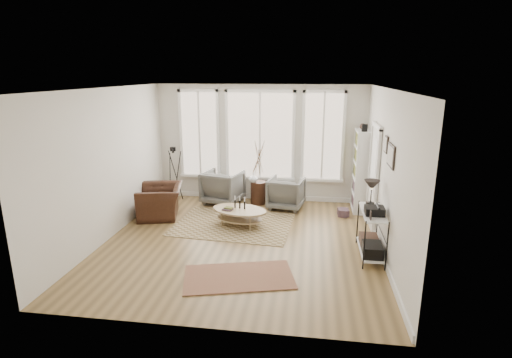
# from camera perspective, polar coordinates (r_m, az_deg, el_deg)

# --- Properties ---
(room) EXTENTS (5.50, 5.54, 2.90)m
(room) POSITION_cam_1_polar(r_m,az_deg,el_deg) (7.40, -2.00, 1.35)
(room) COLOR olive
(room) RESTS_ON ground
(bay_window) EXTENTS (4.14, 0.12, 2.24)m
(bay_window) POSITION_cam_1_polar(r_m,az_deg,el_deg) (9.98, 0.57, 5.98)
(bay_window) COLOR tan
(bay_window) RESTS_ON ground
(door) EXTENTS (0.09, 1.06, 2.22)m
(door) POSITION_cam_1_polar(r_m,az_deg,el_deg) (8.55, 16.46, 0.51)
(door) COLOR silver
(door) RESTS_ON ground
(bookcase) EXTENTS (0.31, 0.85, 2.06)m
(bookcase) POSITION_cam_1_polar(r_m,az_deg,el_deg) (9.61, 14.72, 1.16)
(bookcase) COLOR white
(bookcase) RESTS_ON ground
(low_shelf) EXTENTS (0.38, 1.08, 1.30)m
(low_shelf) POSITION_cam_1_polar(r_m,az_deg,el_deg) (7.35, 16.18, -6.86)
(low_shelf) COLOR white
(low_shelf) RESTS_ON ground
(wall_art) EXTENTS (0.04, 0.88, 0.44)m
(wall_art) POSITION_cam_1_polar(r_m,az_deg,el_deg) (7.03, 18.55, 3.60)
(wall_art) COLOR black
(wall_art) RESTS_ON ground
(rug_main) EXTENTS (2.58, 2.02, 0.01)m
(rug_main) POSITION_cam_1_polar(r_m,az_deg,el_deg) (8.66, -3.23, -6.47)
(rug_main) COLOR brown
(rug_main) RESTS_ON ground
(rug_runner) EXTENTS (1.92, 1.37, 0.01)m
(rug_runner) POSITION_cam_1_polar(r_m,az_deg,el_deg) (6.57, -2.47, -13.75)
(rug_runner) COLOR maroon
(rug_runner) RESTS_ON ground
(coffee_table) EXTENTS (1.34, 1.03, 0.55)m
(coffee_table) POSITION_cam_1_polar(r_m,az_deg,el_deg) (8.49, -2.42, -4.84)
(coffee_table) COLOR #A1875E
(coffee_table) RESTS_ON ground
(armchair_left) EXTENTS (1.07, 1.09, 0.82)m
(armchair_left) POSITION_cam_1_polar(r_m,az_deg,el_deg) (9.97, -4.73, -1.13)
(armchair_left) COLOR #63635E
(armchair_left) RESTS_ON ground
(armchair_right) EXTENTS (0.93, 0.95, 0.75)m
(armchair_right) POSITION_cam_1_polar(r_m,az_deg,el_deg) (9.59, 4.34, -2.01)
(armchair_right) COLOR #63635E
(armchair_right) RESTS_ON ground
(side_table) EXTENTS (0.38, 0.38, 1.58)m
(side_table) POSITION_cam_1_polar(r_m,az_deg,el_deg) (9.79, 0.33, 0.72)
(side_table) COLOR #361D13
(side_table) RESTS_ON ground
(vase) EXTENTS (0.23, 0.23, 0.23)m
(vase) POSITION_cam_1_polar(r_m,az_deg,el_deg) (9.74, -0.39, 0.16)
(vase) COLOR silver
(vase) RESTS_ON side_table
(accent_chair) EXTENTS (1.28, 1.18, 0.70)m
(accent_chair) POSITION_cam_1_polar(r_m,az_deg,el_deg) (9.29, -13.49, -3.11)
(accent_chair) COLOR #361D13
(accent_chair) RESTS_ON ground
(tripod_camera) EXTENTS (0.49, 0.49, 1.38)m
(tripod_camera) POSITION_cam_1_polar(r_m,az_deg,el_deg) (10.28, -11.58, 0.40)
(tripod_camera) COLOR black
(tripod_camera) RESTS_ON ground
(book_stack_near) EXTENTS (0.25, 0.30, 0.17)m
(book_stack_near) POSITION_cam_1_polar(r_m,az_deg,el_deg) (9.33, 12.35, -4.70)
(book_stack_near) COLOR brown
(book_stack_near) RESTS_ON ground
(book_stack_far) EXTENTS (0.27, 0.30, 0.16)m
(book_stack_far) POSITION_cam_1_polar(r_m,az_deg,el_deg) (9.34, 12.34, -4.68)
(book_stack_far) COLOR brown
(book_stack_far) RESTS_ON ground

